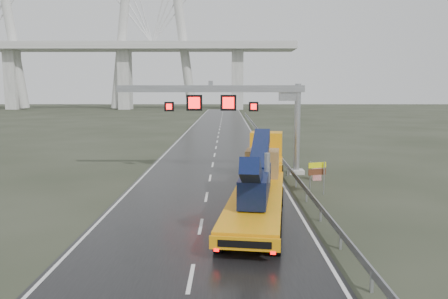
{
  "coord_description": "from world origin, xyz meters",
  "views": [
    {
      "loc": [
        1.29,
        -16.78,
        6.66
      ],
      "look_at": [
        1.11,
        8.79,
        3.2
      ],
      "focal_mm": 35.0,
      "sensor_mm": 36.0,
      "label": 1
    }
  ],
  "objects_px": {
    "exit_sign_pair": "(317,172)",
    "heavy_haul_truck": "(261,172)",
    "striped_barrier": "(317,173)",
    "sign_gantry": "(237,104)"
  },
  "relations": [
    {
      "from": "exit_sign_pair",
      "to": "striped_barrier",
      "type": "xyz_separation_m",
      "value": [
        0.9,
        4.48,
        -0.94
      ]
    },
    {
      "from": "sign_gantry",
      "to": "heavy_haul_truck",
      "type": "distance_m",
      "value": 9.14
    },
    {
      "from": "sign_gantry",
      "to": "striped_barrier",
      "type": "xyz_separation_m",
      "value": [
        5.9,
        -2.64,
        -5.06
      ]
    },
    {
      "from": "exit_sign_pair",
      "to": "striped_barrier",
      "type": "height_order",
      "value": "exit_sign_pair"
    },
    {
      "from": "heavy_haul_truck",
      "to": "striped_barrier",
      "type": "bearing_deg",
      "value": 57.94
    },
    {
      "from": "exit_sign_pair",
      "to": "heavy_haul_truck",
      "type": "bearing_deg",
      "value": 177.02
    },
    {
      "from": "sign_gantry",
      "to": "heavy_haul_truck",
      "type": "bearing_deg",
      "value": -80.85
    },
    {
      "from": "heavy_haul_truck",
      "to": "exit_sign_pair",
      "type": "relative_size",
      "value": 8.59
    },
    {
      "from": "striped_barrier",
      "to": "heavy_haul_truck",
      "type": "bearing_deg",
      "value": -135.19
    },
    {
      "from": "striped_barrier",
      "to": "sign_gantry",
      "type": "bearing_deg",
      "value": 150.55
    }
  ]
}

